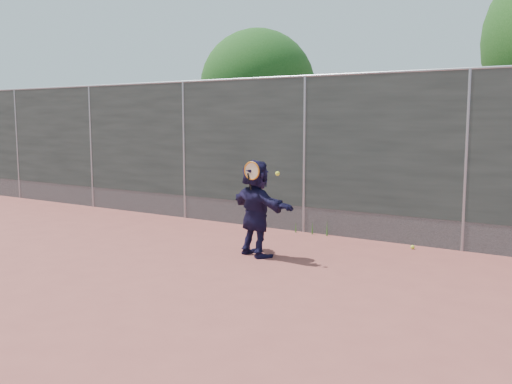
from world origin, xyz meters
The scene contains 7 objects.
ground centered at (0.00, 0.00, 0.00)m, with size 80.00×80.00×0.00m, color #9E4C42.
player centered at (0.27, 1.35, 0.78)m, with size 1.44×0.46×1.55m, color black.
ball_ground centered at (2.26, 3.19, 0.03)m, with size 0.07×0.07×0.07m, color #DFF235.
fence centered at (0.00, 3.50, 1.58)m, with size 20.00×0.06×3.03m.
swing_action centered at (0.37, 1.16, 1.37)m, with size 0.63×0.13×0.51m.
tree_left centered at (-2.85, 6.55, 2.94)m, with size 3.15×3.00×4.53m.
weed_clump centered at (0.29, 3.38, 0.13)m, with size 0.68×0.07×0.30m.
Camera 1 is at (5.16, -6.22, 2.19)m, focal length 40.00 mm.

